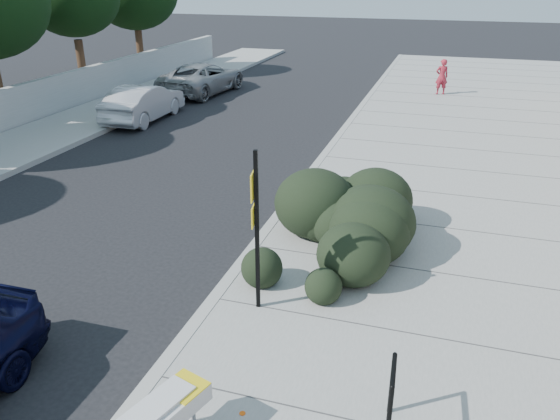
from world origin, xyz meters
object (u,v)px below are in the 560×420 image
Objects in this scene: sign_post at (256,223)px; suv_silver at (203,78)px; bike_rack at (391,393)px; wagon_silver at (144,103)px; pedestrian at (442,77)px.

suv_silver is at bearing 107.43° from sign_post.
wagon_silver is at bearing 126.67° from bike_rack.
sign_post is 13.54m from wagon_silver.
suv_silver is at bearing 117.38° from bike_rack.
pedestrian is (-0.22, 20.13, 0.21)m from bike_rack.
sign_post is (-2.38, 2.00, 0.97)m from bike_rack.
pedestrian is at bearing -162.14° from suv_silver.
sign_post reaches higher than suv_silver.
sign_post is 0.66× the size of wagon_silver.
bike_rack is at bearing 129.04° from wagon_silver.
sign_post is 18.28m from pedestrian.
pedestrian is (2.16, 18.13, -0.76)m from sign_post.
wagon_silver is at bearing 15.83° from pedestrian.
sign_post is at bearing 126.79° from wagon_silver.
suv_silver is (-8.28, 15.88, -0.98)m from sign_post.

